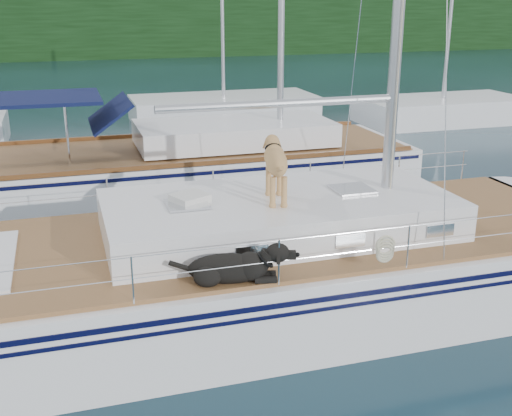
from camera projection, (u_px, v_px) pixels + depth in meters
name	position (u px, v px, depth m)	size (l,w,h in m)	color
ground	(229.00, 312.00, 9.96)	(120.00, 120.00, 0.00)	black
tree_line	(81.00, 19.00, 49.88)	(90.00, 3.00, 6.00)	black
shore_bank	(83.00, 50.00, 51.72)	(92.00, 1.00, 1.20)	#595147
main_sailboat	(234.00, 272.00, 9.77)	(12.00, 3.80, 14.01)	white
neighbor_sailboat	(192.00, 168.00, 15.91)	(11.00, 3.50, 13.30)	white
bg_boat_center	(224.00, 108.00, 25.46)	(7.20, 3.00, 11.65)	white
bg_boat_east	(442.00, 110.00, 24.96)	(6.40, 3.00, 11.65)	white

